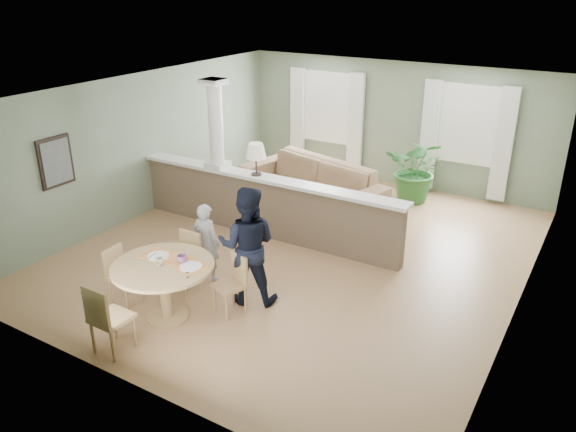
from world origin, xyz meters
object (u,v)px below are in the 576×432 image
Objects in this scene: sofa at (310,184)px; chair_near at (106,316)px; chair_side at (120,273)px; dining_table at (164,276)px; man_person at (247,246)px; houseplant at (417,169)px; chair_far_man at (233,281)px; child_person at (206,242)px; chair_far_boy at (186,259)px.

chair_near reaches higher than sofa.
chair_near is at bearing -143.72° from chair_side.
man_person is at bearing 55.05° from dining_table.
houseplant is 6.38m from chair_side.
chair_far_man is at bearing 43.81° from dining_table.
sofa is at bearing 124.45° from chair_far_man.
sofa is 2.22m from houseplant.
chair_far_man reaches higher than chair_side.
dining_table is (-1.41, -5.96, -0.03)m from houseplant.
houseplant is 5.05m from man_person.
dining_table is 1.17m from child_person.
sofa is 3.27× the size of chair_near.
chair_far_man is (-0.76, -5.33, -0.22)m from houseplant.
chair_side is at bearing 179.99° from dining_table.
child_person reaches higher than chair_side.
chair_far_man is at bearing -113.83° from chair_near.
sofa is 4.10m from chair_far_man.
houseplant is 1.43× the size of chair_near.
chair_far_boy is 0.95m from chair_far_man.
chair_far_man is at bearing 63.17° from man_person.
chair_near is at bearing 90.89° from child_person.
chair_far_man is 0.52m from man_person.
chair_far_man is at bearing -6.35° from chair_far_boy.
chair_far_boy is 0.52× the size of man_person.
man_person is (0.67, 0.97, 0.21)m from dining_table.
chair_side is 1.85m from man_person.
man_person reaches higher than child_person.
chair_side is 0.68× the size of child_person.
sofa is 3.50× the size of chair_far_boy.
houseplant reaches higher than child_person.
houseplant reaches higher than dining_table.
chair_far_boy is at bearing 110.40° from dining_table.
houseplant reaches higher than chair_near.
sofa is at bearing -90.98° from child_person.
chair_side is at bearing -81.62° from sofa.
chair_near is 0.55× the size of man_person.
man_person reaches higher than dining_table.
dining_table is 0.78× the size of man_person.
chair_far_boy is 1.07× the size of chair_far_man.
chair_far_man is 0.88× the size of chair_near.
child_person is (-0.14, 2.11, 0.09)m from chair_near.
sofa is at bearing 94.09° from dining_table.
chair_near reaches higher than chair_side.
chair_side is (-0.57, -0.75, -0.03)m from chair_far_boy.
chair_far_boy is (-0.28, 0.75, -0.16)m from dining_table.
chair_near is (-1.49, -6.92, -0.16)m from houseplant.
chair_near reaches higher than dining_table.
chair_far_boy is at bearing -82.18° from chair_near.
sofa is at bearing 91.77° from chair_far_boy.
chair_far_boy is (-1.69, -5.21, -0.19)m from houseplant.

